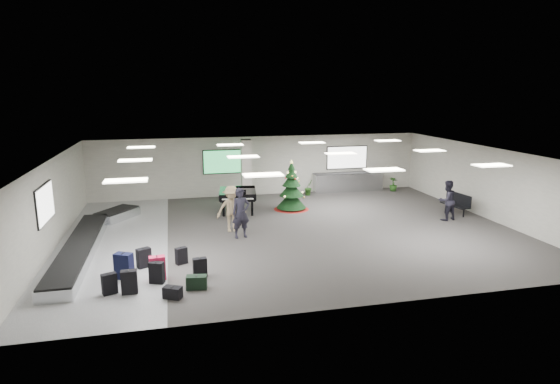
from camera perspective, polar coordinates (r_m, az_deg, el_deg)
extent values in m
plane|color=#3A3735|center=(19.26, 1.55, -4.77)|extent=(18.00, 18.00, 0.00)
cube|color=beige|center=(25.56, -2.42, 3.22)|extent=(18.00, 0.02, 3.20)
cube|color=beige|center=(12.46, 9.83, -6.97)|extent=(18.00, 0.02, 3.20)
cube|color=beige|center=(18.75, -26.09, -1.47)|extent=(0.02, 14.00, 3.20)
cube|color=beige|center=(22.82, 24.01, 1.02)|extent=(0.02, 14.00, 3.20)
cube|color=silver|center=(18.56, 1.60, 4.71)|extent=(18.00, 14.00, 0.02)
cube|color=slate|center=(18.82, -19.66, -5.92)|extent=(4.00, 14.00, 0.01)
cube|color=beige|center=(24.03, -4.14, 2.60)|extent=(0.50, 0.50, 3.20)
cube|color=green|center=(25.17, -6.89, 3.69)|extent=(2.20, 0.08, 1.30)
cube|color=white|center=(26.84, 8.17, 4.19)|extent=(2.40, 0.08, 1.30)
cube|color=white|center=(17.73, -26.72, -1.28)|extent=(0.08, 2.10, 1.30)
cube|color=white|center=(14.08, -18.27, 1.34)|extent=(1.20, 0.60, 0.04)
cube|color=white|center=(18.02, -17.23, 3.72)|extent=(1.20, 0.60, 0.04)
cube|color=white|center=(21.97, -16.56, 5.25)|extent=(1.20, 0.60, 0.04)
cube|color=white|center=(14.28, -2.08, 2.11)|extent=(1.20, 0.60, 0.04)
cube|color=white|center=(18.17, -4.53, 4.31)|extent=(1.20, 0.60, 0.04)
cube|color=white|center=(22.10, -6.11, 5.74)|extent=(1.20, 0.60, 0.04)
cube|color=white|center=(15.54, 12.57, 2.66)|extent=(1.20, 0.60, 0.04)
cube|color=white|center=(19.17, 7.41, 4.68)|extent=(1.20, 0.60, 0.04)
cube|color=white|center=(22.93, 3.91, 6.02)|extent=(1.20, 0.60, 0.04)
cube|color=white|center=(17.63, 24.39, 2.99)|extent=(1.20, 0.60, 0.04)
cube|color=white|center=(20.91, 17.77, 4.83)|extent=(1.20, 0.60, 0.04)
cube|color=white|center=(24.40, 12.98, 6.12)|extent=(1.20, 0.60, 0.04)
cube|color=silver|center=(17.97, -23.23, -6.45)|extent=(1.00, 8.00, 0.38)
cube|color=black|center=(17.91, -23.29, -5.81)|extent=(0.95, 7.90, 0.05)
cube|color=silver|center=(22.23, -19.23, -2.61)|extent=(1.97, 2.21, 0.38)
cube|color=black|center=(22.17, -19.27, -2.09)|extent=(1.87, 2.10, 0.05)
cube|color=silver|center=(26.79, 8.31, 1.19)|extent=(4.00, 0.60, 1.05)
cube|color=#2D2D2F|center=(26.69, 8.35, 2.32)|extent=(4.05, 0.65, 0.04)
cube|color=black|center=(14.17, -17.90, -10.40)|extent=(0.45, 0.26, 0.69)
cube|color=black|center=(14.04, -18.00, -9.06)|extent=(0.03, 0.15, 0.02)
cube|color=black|center=(14.65, -14.80, -9.49)|extent=(0.48, 0.36, 0.66)
cube|color=black|center=(14.53, -14.87, -8.24)|extent=(0.08, 0.14, 0.02)
cube|color=#DC1C49|center=(14.88, -14.71, -8.96)|extent=(0.50, 0.32, 0.74)
cube|color=black|center=(14.75, -14.79, -7.58)|extent=(0.05, 0.16, 0.02)
cube|color=black|center=(16.01, -11.94, -7.61)|extent=(0.43, 0.35, 0.56)
cube|color=black|center=(15.92, -11.98, -6.63)|extent=(0.08, 0.12, 0.02)
cube|color=black|center=(15.23, -18.49, -8.56)|extent=(0.61, 0.52, 0.82)
cube|color=black|center=(15.09, -18.60, -7.07)|extent=(0.11, 0.18, 0.02)
cube|color=black|center=(14.34, -20.08, -10.46)|extent=(0.46, 0.36, 0.61)
cube|color=black|center=(14.22, -20.18, -9.29)|extent=(0.08, 0.13, 0.02)
cube|color=black|center=(14.08, -10.13, -10.77)|extent=(0.63, 0.38, 0.39)
cube|color=black|center=(14.00, -10.16, -9.99)|extent=(0.06, 0.18, 0.02)
cube|color=black|center=(14.85, -9.73, -9.05)|extent=(0.44, 0.26, 0.60)
cube|color=black|center=(14.74, -9.78, -7.92)|extent=(0.05, 0.13, 0.02)
cube|color=black|center=(15.99, -16.27, -7.72)|extent=(0.50, 0.43, 0.65)
cube|color=black|center=(15.88, -16.34, -6.59)|extent=(0.10, 0.15, 0.02)
cube|color=black|center=(13.63, -12.96, -11.85)|extent=(0.58, 0.48, 0.33)
cube|color=black|center=(13.56, -13.00, -11.18)|extent=(0.10, 0.16, 0.02)
cone|color=maroon|center=(22.66, 1.39, -1.97)|extent=(1.70, 1.70, 0.11)
cylinder|color=#3F2819|center=(22.62, 1.39, -1.56)|extent=(0.11, 0.11, 0.45)
cone|color=black|center=(22.56, 1.39, -0.90)|extent=(1.43, 1.43, 0.81)
cone|color=black|center=(22.44, 1.40, 0.44)|extent=(1.16, 1.16, 0.72)
cone|color=black|center=(22.35, 1.41, 1.56)|extent=(0.89, 0.89, 0.63)
cone|color=black|center=(22.28, 1.41, 2.46)|extent=(0.63, 0.63, 0.54)
cone|color=black|center=(22.23, 1.41, 3.26)|extent=(0.36, 0.36, 0.40)
cone|color=#FFE566|center=(22.20, 1.42, 3.76)|extent=(0.14, 0.14, 0.16)
cube|color=black|center=(22.08, -5.19, -0.17)|extent=(1.93, 2.12, 0.30)
cube|color=black|center=(21.10, -5.17, -1.01)|extent=(1.61, 0.54, 0.11)
cube|color=white|center=(21.05, -5.18, -0.86)|extent=(1.42, 0.35, 0.02)
cube|color=black|center=(21.29, -5.19, -0.04)|extent=(0.76, 0.14, 0.24)
cylinder|color=black|center=(21.48, -6.90, -2.01)|extent=(0.11, 0.11, 0.74)
cylinder|color=black|center=(21.47, -3.41, -1.94)|extent=(0.11, 0.11, 0.74)
cylinder|color=black|center=(22.94, -5.17, -1.03)|extent=(0.11, 0.11, 0.74)
cube|color=black|center=(23.19, 20.54, -1.49)|extent=(0.68, 1.58, 0.06)
cylinder|color=black|center=(22.75, 21.34, -2.40)|extent=(0.06, 0.06, 0.41)
cylinder|color=black|center=(23.73, 19.69, -1.68)|extent=(0.06, 0.06, 0.41)
cube|color=black|center=(23.25, 21.07, -0.77)|extent=(0.22, 1.53, 0.51)
imported|color=black|center=(18.23, -4.80, -2.56)|extent=(0.80, 0.60, 1.98)
imported|color=#9A825F|center=(19.09, -5.94, -2.05)|extent=(1.26, 0.78, 1.89)
imported|color=black|center=(21.88, 19.68, -0.97)|extent=(0.97, 0.81, 1.79)
imported|color=#184014|center=(25.60, 3.51, 0.58)|extent=(0.62, 0.59, 0.88)
imported|color=#184014|center=(27.37, 13.65, 0.94)|extent=(0.63, 0.63, 0.80)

